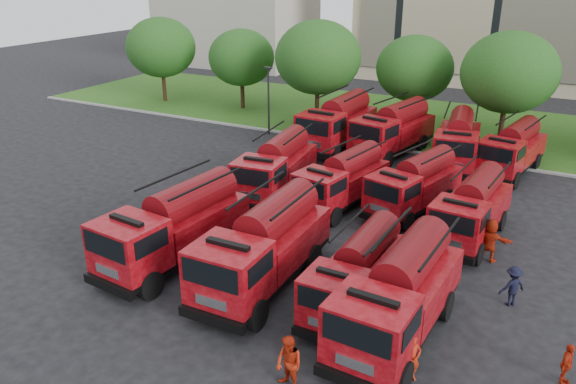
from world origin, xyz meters
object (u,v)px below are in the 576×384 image
at_px(fire_truck_4, 276,166).
at_px(fire_truck_11, 512,149).
at_px(fire_truck_1, 264,246).
at_px(fire_truck_9, 393,129).
at_px(fire_truck_10, 458,142).
at_px(fire_truck_7, 472,209).
at_px(fire_truck_0, 175,226).
at_px(firefighter_4, 317,254).
at_px(fire_truck_2, 358,273).
at_px(firefighter_0, 410,380).
at_px(firefighter_5, 487,260).
at_px(firefighter_3, 509,304).
at_px(fire_truck_6, 415,184).
at_px(firefighter_2, 562,383).
at_px(fire_truck_5, 343,180).
at_px(fire_truck_3, 399,294).
at_px(fire_truck_8, 338,123).

xyz_separation_m(fire_truck_4, fire_truck_11, (11.19, 9.71, -0.07)).
xyz_separation_m(fire_truck_1, fire_truck_9, (-0.74, 18.66, -0.02)).
height_order(fire_truck_1, fire_truck_10, fire_truck_1).
distance_m(fire_truck_7, fire_truck_11, 10.26).
height_order(fire_truck_0, firefighter_4, fire_truck_0).
distance_m(fire_truck_7, firefighter_4, 7.67).
distance_m(fire_truck_2, fire_truck_4, 11.74).
relative_size(fire_truck_9, firefighter_4, 5.40).
bearing_deg(firefighter_0, fire_truck_10, 54.59).
bearing_deg(fire_truck_10, fire_truck_11, -2.86).
height_order(fire_truck_4, firefighter_5, fire_truck_4).
xyz_separation_m(fire_truck_11, firefighter_3, (2.17, -15.31, -1.56)).
bearing_deg(firefighter_5, firefighter_4, 32.34).
xyz_separation_m(fire_truck_0, firefighter_4, (5.16, 3.43, -1.73)).
bearing_deg(fire_truck_9, fire_truck_0, -89.12).
distance_m(fire_truck_4, firefighter_0, 16.12).
relative_size(fire_truck_10, firefighter_3, 4.63).
bearing_deg(firefighter_5, fire_truck_6, -31.52).
bearing_deg(firefighter_5, fire_truck_2, 66.28).
height_order(fire_truck_7, firefighter_2, fire_truck_7).
bearing_deg(fire_truck_11, firefighter_5, -76.21).
relative_size(fire_truck_1, firefighter_3, 4.71).
bearing_deg(fire_truck_0, firefighter_0, -7.59).
height_order(fire_truck_2, firefighter_5, fire_truck_2).
height_order(fire_truck_5, fire_truck_7, fire_truck_7).
bearing_deg(fire_truck_11, fire_truck_1, -100.48).
xyz_separation_m(fire_truck_5, firefighter_4, (1.14, -5.61, -1.50)).
distance_m(fire_truck_9, firefighter_4, 15.56).
distance_m(fire_truck_10, firefighter_2, 20.34).
distance_m(fire_truck_1, fire_truck_9, 18.67).
xyz_separation_m(fire_truck_6, firefighter_0, (3.67, -12.85, -1.50)).
distance_m(firefighter_4, firefighter_5, 7.54).
xyz_separation_m(fire_truck_2, fire_truck_4, (-8.18, 8.43, 0.18)).
xyz_separation_m(fire_truck_5, fire_truck_11, (7.25, 9.54, 0.06)).
height_order(fire_truck_1, fire_truck_2, fire_truck_1).
bearing_deg(fire_truck_0, firefighter_5, 33.82).
xyz_separation_m(fire_truck_3, firefighter_5, (1.90, 7.11, -1.68)).
bearing_deg(firefighter_4, fire_truck_9, -44.82).
bearing_deg(fire_truck_6, fire_truck_1, -93.33).
bearing_deg(fire_truck_8, fire_truck_4, -85.86).
bearing_deg(firefighter_0, fire_truck_11, 45.77).
xyz_separation_m(fire_truck_1, fire_truck_4, (-4.27, 8.72, -0.12)).
xyz_separation_m(fire_truck_7, firefighter_4, (-5.70, -4.90, -1.52)).
xyz_separation_m(fire_truck_2, fire_truck_10, (-0.23, 17.83, 0.22)).
xyz_separation_m(fire_truck_1, fire_truck_7, (6.51, 8.18, -0.24)).
xyz_separation_m(fire_truck_8, fire_truck_10, (8.25, 0.01, -0.15)).
relative_size(fire_truck_0, fire_truck_2, 1.22).
distance_m(fire_truck_1, firefighter_4, 3.81).
xyz_separation_m(fire_truck_0, firefighter_3, (13.44, 3.28, -1.73)).
distance_m(fire_truck_10, firefighter_5, 12.57).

